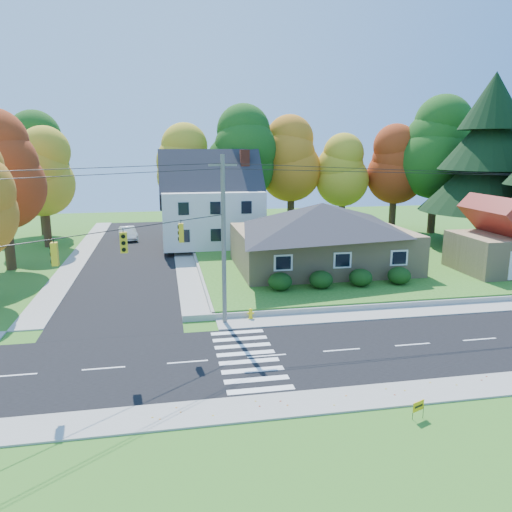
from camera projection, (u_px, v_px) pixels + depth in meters
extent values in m
plane|color=#3D7923|center=(267.00, 356.00, 25.33)|extent=(120.00, 120.00, 0.00)
cube|color=black|center=(267.00, 356.00, 25.33)|extent=(90.00, 8.00, 0.02)
cube|color=black|center=(133.00, 255.00, 48.85)|extent=(8.00, 44.00, 0.02)
cube|color=#9C9A90|center=(250.00, 322.00, 30.12)|extent=(90.00, 2.00, 0.08)
cube|color=#9C9A90|center=(292.00, 404.00, 20.52)|extent=(90.00, 2.00, 0.08)
cube|color=#3D7923|center=(355.00, 255.00, 47.77)|extent=(30.00, 30.00, 0.50)
cube|color=tan|center=(321.00, 248.00, 41.68)|extent=(14.00, 10.00, 3.20)
pyramid|color=#26262B|center=(322.00, 216.00, 41.09)|extent=(14.60, 10.60, 2.20)
cube|color=silver|center=(211.00, 217.00, 51.50)|extent=(10.00, 8.00, 5.60)
pyramid|color=#26262B|center=(211.00, 178.00, 50.64)|extent=(10.40, 8.40, 2.40)
cube|color=brown|center=(245.00, 197.00, 51.70)|extent=(0.90, 0.90, 9.60)
cube|color=tan|center=(502.00, 253.00, 40.37)|extent=(7.00, 6.00, 3.00)
pyramid|color=maroon|center=(505.00, 225.00, 39.88)|extent=(7.30, 6.30, 1.60)
ellipsoid|color=#163A10|center=(280.00, 282.00, 35.03)|extent=(1.70, 1.70, 1.27)
ellipsoid|color=#163A10|center=(321.00, 279.00, 35.57)|extent=(1.70, 1.70, 1.27)
ellipsoid|color=#163A10|center=(361.00, 277.00, 36.11)|extent=(1.70, 1.70, 1.27)
ellipsoid|color=#163A10|center=(399.00, 276.00, 36.65)|extent=(1.70, 1.70, 1.27)
cylinder|color=#666059|center=(224.00, 242.00, 28.98)|extent=(0.26, 0.26, 10.00)
cube|color=#666059|center=(223.00, 165.00, 28.03)|extent=(1.60, 0.12, 0.12)
cube|color=gold|center=(55.00, 254.00, 21.19)|extent=(0.26, 0.34, 1.00)
cube|color=gold|center=(124.00, 243.00, 23.74)|extent=(0.34, 0.26, 1.00)
cube|color=gold|center=(181.00, 233.00, 26.40)|extent=(0.26, 0.34, 1.00)
cylinder|color=black|center=(94.00, 233.00, 22.47)|extent=(13.02, 10.43, 0.04)
cylinder|color=#3F2A19|center=(189.00, 211.00, 56.92)|extent=(0.80, 0.80, 5.40)
sphere|color=gold|center=(188.00, 177.00, 56.08)|extent=(6.72, 6.72, 6.72)
sphere|color=gold|center=(187.00, 161.00, 55.72)|extent=(5.91, 5.91, 5.91)
sphere|color=gold|center=(187.00, 146.00, 55.36)|extent=(5.11, 5.11, 5.11)
cylinder|color=#3F2A19|center=(242.00, 207.00, 56.94)|extent=(0.86, 0.86, 6.30)
sphere|color=#1F5618|center=(242.00, 167.00, 55.96)|extent=(7.84, 7.84, 7.84)
sphere|color=#1F5618|center=(242.00, 149.00, 55.54)|extent=(6.90, 6.90, 6.90)
sphere|color=#1F5618|center=(242.00, 131.00, 55.12)|extent=(5.96, 5.96, 5.96)
cylinder|color=#3F2A19|center=(291.00, 207.00, 59.03)|extent=(0.83, 0.83, 5.85)
sphere|color=orange|center=(291.00, 171.00, 58.12)|extent=(7.28, 7.28, 7.28)
sphere|color=orange|center=(292.00, 155.00, 57.73)|extent=(6.41, 6.41, 6.41)
sphere|color=orange|center=(292.00, 139.00, 57.34)|extent=(5.53, 5.53, 5.53)
cylinder|color=#3F2A19|center=(342.00, 210.00, 59.24)|extent=(0.77, 0.77, 4.95)
sphere|color=gold|center=(343.00, 180.00, 58.47)|extent=(6.16, 6.16, 6.16)
sphere|color=gold|center=(343.00, 167.00, 58.14)|extent=(5.42, 5.42, 5.42)
sphere|color=gold|center=(344.00, 153.00, 57.81)|extent=(4.68, 4.68, 4.68)
cylinder|color=#3F2A19|center=(393.00, 208.00, 59.31)|extent=(0.80, 0.80, 5.40)
sphere|color=#9C3313|center=(395.00, 175.00, 58.48)|extent=(6.72, 6.72, 6.72)
sphere|color=#9C3313|center=(395.00, 161.00, 58.11)|extent=(5.91, 5.91, 5.91)
sphere|color=#9C3313|center=(396.00, 146.00, 57.75)|extent=(5.11, 5.11, 5.11)
cylinder|color=#3F2A19|center=(433.00, 204.00, 57.97)|extent=(0.89, 0.89, 6.75)
sphere|color=#1F5618|center=(436.00, 161.00, 56.92)|extent=(8.40, 8.40, 8.40)
sphere|color=#1F5618|center=(437.00, 143.00, 56.47)|extent=(7.39, 7.39, 7.39)
sphere|color=#1F5618|center=(439.00, 123.00, 56.02)|extent=(6.38, 6.38, 6.38)
cylinder|color=#3F2A19|center=(481.00, 231.00, 50.89)|extent=(0.40, 0.40, 2.88)
cone|color=black|center=(487.00, 178.00, 49.72)|extent=(12.80, 12.80, 6.72)
cone|color=black|center=(491.00, 138.00, 48.89)|extent=(9.60, 9.60, 6.08)
cone|color=black|center=(494.00, 101.00, 48.13)|extent=(6.40, 6.40, 5.44)
cylinder|color=#3F2A19|center=(8.00, 236.00, 42.58)|extent=(0.83, 0.83, 5.85)
sphere|color=#9C3313|center=(3.00, 186.00, 41.67)|extent=(7.28, 7.28, 7.28)
sphere|color=#9C3313|center=(0.00, 164.00, 41.28)|extent=(6.41, 6.41, 6.41)
cylinder|color=#3F2A19|center=(47.00, 222.00, 52.41)|extent=(0.80, 0.80, 5.40)
sphere|color=gold|center=(43.00, 184.00, 51.57)|extent=(6.72, 6.72, 6.72)
sphere|color=gold|center=(42.00, 168.00, 51.21)|extent=(5.91, 5.91, 5.91)
sphere|color=gold|center=(40.00, 151.00, 50.85)|extent=(5.11, 5.11, 5.11)
cylinder|color=#3F2A19|center=(43.00, 209.00, 59.63)|extent=(0.86, 0.86, 6.30)
sphere|color=#1F5618|center=(40.00, 170.00, 58.65)|extent=(7.84, 7.84, 7.84)
sphere|color=#1F5618|center=(38.00, 153.00, 58.23)|extent=(6.90, 6.90, 6.90)
sphere|color=#1F5618|center=(37.00, 136.00, 57.81)|extent=(5.96, 5.96, 5.96)
imported|color=white|center=(128.00, 233.00, 56.73)|extent=(2.48, 4.68, 1.47)
cylinder|color=yellow|center=(251.00, 319.00, 30.70)|extent=(0.32, 0.32, 0.09)
cylinder|color=yellow|center=(251.00, 315.00, 30.65)|extent=(0.21, 0.21, 0.49)
sphere|color=yellow|center=(251.00, 310.00, 30.58)|extent=(0.23, 0.23, 0.23)
cylinder|color=yellow|center=(251.00, 313.00, 30.63)|extent=(0.40, 0.11, 0.11)
cylinder|color=black|center=(413.00, 414.00, 19.41)|extent=(0.02, 0.02, 0.50)
cylinder|color=black|center=(423.00, 412.00, 19.49)|extent=(0.02, 0.02, 0.50)
cube|color=#F6B00A|center=(419.00, 406.00, 19.39)|extent=(0.57, 0.26, 0.40)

